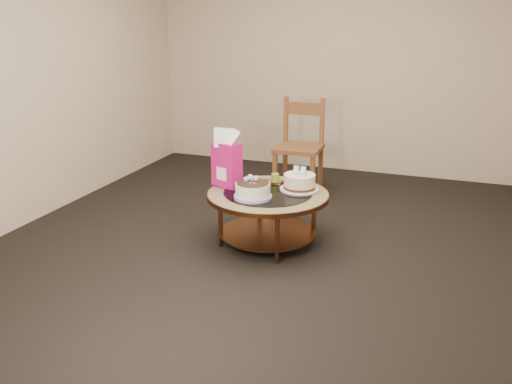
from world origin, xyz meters
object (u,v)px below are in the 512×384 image
(coffee_table, at_px, (268,201))
(decorated_cake, at_px, (253,191))
(dining_chair, at_px, (300,146))
(gift_bag, at_px, (227,159))
(cream_cake, at_px, (300,182))

(coffee_table, distance_m, decorated_cake, 0.24)
(dining_chair, bearing_deg, gift_bag, -101.72)
(coffee_table, bearing_deg, gift_bag, 174.15)
(gift_bag, relative_size, dining_chair, 0.49)
(decorated_cake, distance_m, gift_bag, 0.43)
(gift_bag, height_order, dining_chair, dining_chair)
(dining_chair, bearing_deg, cream_cake, -75.85)
(coffee_table, height_order, cream_cake, cream_cake)
(decorated_cake, height_order, cream_cake, cream_cake)
(gift_bag, bearing_deg, cream_cake, 30.48)
(cream_cake, height_order, dining_chair, dining_chair)
(decorated_cake, xyz_separation_m, cream_cake, (0.29, 0.34, 0.01))
(decorated_cake, bearing_deg, cream_cake, 49.08)
(cream_cake, bearing_deg, decorated_cake, -126.46)
(coffee_table, xyz_separation_m, gift_bag, (-0.38, 0.04, 0.32))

